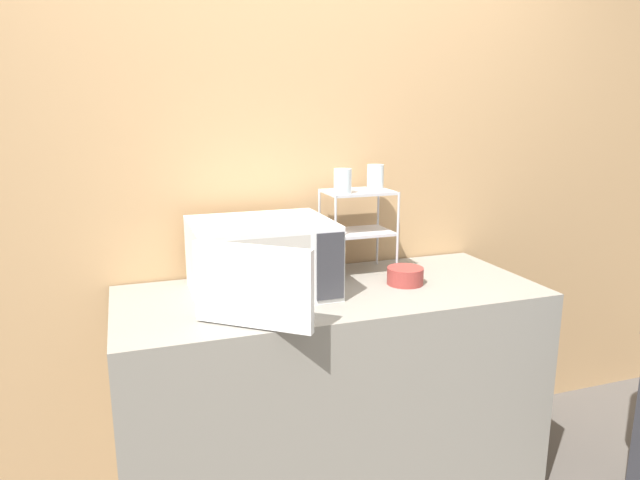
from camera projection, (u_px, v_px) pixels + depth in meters
name	position (u px, v px, depth m)	size (l,w,h in m)	color
wall_back	(302.00, 174.00, 2.48)	(8.00, 0.06, 2.60)	tan
counter	(331.00, 394.00, 2.32)	(1.64, 0.68, 0.88)	gray
microwave	(261.00, 259.00, 2.14)	(0.54, 0.69, 0.28)	silver
dish_rack	(358.00, 214.00, 2.40)	(0.29, 0.21, 0.36)	#B2B2B7
glass_front_left	(343.00, 181.00, 2.28)	(0.07, 0.07, 0.10)	silver
glass_back_right	(375.00, 176.00, 2.45)	(0.07, 0.07, 0.10)	silver
bowl	(405.00, 276.00, 2.29)	(0.15, 0.15, 0.07)	maroon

